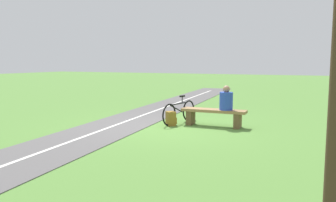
{
  "coord_description": "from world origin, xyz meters",
  "views": [
    {
      "loc": [
        -4.02,
        8.69,
        1.87
      ],
      "look_at": [
        -0.61,
        1.3,
        0.92
      ],
      "focal_mm": 36.41,
      "sensor_mm": 36.0,
      "label": 1
    }
  ],
  "objects": [
    {
      "name": "bicycle",
      "position": [
        -0.07,
        -0.68,
        0.35
      ],
      "size": [
        0.36,
        1.69,
        0.84
      ],
      "rotation": [
        0.0,
        0.0,
        1.39
      ],
      "color": "black",
      "rests_on": "ground_plane"
    },
    {
      "name": "person_seated",
      "position": [
        -1.51,
        -0.67,
        0.78
      ],
      "size": [
        0.38,
        0.38,
        0.69
      ],
      "rotation": [
        0.0,
        0.0,
        0.02
      ],
      "color": "#2847B7",
      "rests_on": "bench"
    },
    {
      "name": "path_centre_line",
      "position": [
        1.16,
        4.0,
        0.02
      ],
      "size": [
        2.83,
        31.89,
        0.0
      ],
      "primitive_type": "cube",
      "rotation": [
        0.0,
        0.0,
        0.09
      ],
      "color": "silver",
      "rests_on": "paved_path"
    },
    {
      "name": "paved_path",
      "position": [
        1.16,
        4.0,
        0.01
      ],
      "size": [
        5.0,
        36.03,
        0.02
      ],
      "primitive_type": "cube",
      "rotation": [
        0.0,
        0.0,
        0.09
      ],
      "color": "#565454",
      "rests_on": "ground_plane"
    },
    {
      "name": "ground_plane",
      "position": [
        0.0,
        0.0,
        0.0
      ],
      "size": [
        80.0,
        80.0,
        0.0
      ],
      "primitive_type": "plane",
      "color": "#548438"
    },
    {
      "name": "bench",
      "position": [
        -1.15,
        -0.66,
        0.35
      ],
      "size": [
        1.87,
        0.48,
        0.5
      ],
      "rotation": [
        0.0,
        0.0,
        0.02
      ],
      "color": "#937047",
      "rests_on": "ground_plane"
    },
    {
      "name": "backpack",
      "position": [
        0.0,
        -0.23,
        0.2
      ],
      "size": [
        0.36,
        0.36,
        0.41
      ],
      "rotation": [
        0.0,
        0.0,
        2.34
      ],
      "color": "olive",
      "rests_on": "ground_plane"
    }
  ]
}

